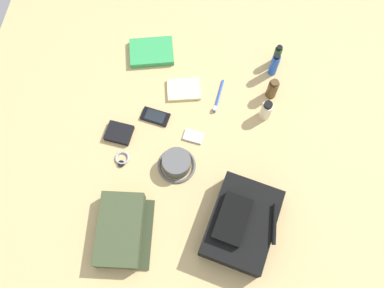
{
  "coord_description": "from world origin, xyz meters",
  "views": [
    {
      "loc": [
        0.61,
        0.07,
        1.55
      ],
      "look_at": [
        0.0,
        0.0,
        0.04
      ],
      "focal_mm": 36.28,
      "sensor_mm": 36.0,
      "label": 1
    }
  ],
  "objects_px": {
    "bucket_hat": "(177,163)",
    "cologne_bottle": "(272,89)",
    "paperback_novel": "(152,52)",
    "cell_phone": "(155,117)",
    "lotion_bottle": "(266,110)",
    "shampoo_bottle": "(277,55)",
    "notepad": "(184,89)",
    "wallet": "(119,133)",
    "wristwatch": "(122,159)",
    "deodorant_spray": "(274,65)",
    "toothbrush": "(218,98)",
    "media_player": "(193,136)",
    "toiletry_pouch": "(121,230)",
    "backpack": "(241,223)"
  },
  "relations": [
    {
      "from": "backpack",
      "to": "cell_phone",
      "type": "xyz_separation_m",
      "value": [
        -0.43,
        -0.41,
        -0.05
      ]
    },
    {
      "from": "cologne_bottle",
      "to": "paperback_novel",
      "type": "relative_size",
      "value": 0.48
    },
    {
      "from": "deodorant_spray",
      "to": "lotion_bottle",
      "type": "bearing_deg",
      "value": -5.94
    },
    {
      "from": "shampoo_bottle",
      "to": "toothbrush",
      "type": "height_order",
      "value": "shampoo_bottle"
    },
    {
      "from": "toiletry_pouch",
      "to": "deodorant_spray",
      "type": "xyz_separation_m",
      "value": [
        -0.8,
        0.55,
        0.03
      ]
    },
    {
      "from": "toothbrush",
      "to": "wallet",
      "type": "relative_size",
      "value": 1.55
    },
    {
      "from": "bucket_hat",
      "to": "deodorant_spray",
      "type": "bearing_deg",
      "value": 143.29
    },
    {
      "from": "shampoo_bottle",
      "to": "wristwatch",
      "type": "relative_size",
      "value": 1.61
    },
    {
      "from": "wristwatch",
      "to": "deodorant_spray",
      "type": "bearing_deg",
      "value": 129.58
    },
    {
      "from": "deodorant_spray",
      "to": "lotion_bottle",
      "type": "distance_m",
      "value": 0.23
    },
    {
      "from": "toiletry_pouch",
      "to": "deodorant_spray",
      "type": "bearing_deg",
      "value": 145.43
    },
    {
      "from": "lotion_bottle",
      "to": "notepad",
      "type": "distance_m",
      "value": 0.38
    },
    {
      "from": "cell_phone",
      "to": "toothbrush",
      "type": "bearing_deg",
      "value": 115.27
    },
    {
      "from": "toiletry_pouch",
      "to": "paperback_novel",
      "type": "height_order",
      "value": "toiletry_pouch"
    },
    {
      "from": "backpack",
      "to": "wallet",
      "type": "xyz_separation_m",
      "value": [
        -0.34,
        -0.55,
        -0.04
      ]
    },
    {
      "from": "notepad",
      "to": "backpack",
      "type": "bearing_deg",
      "value": 16.41
    },
    {
      "from": "paperback_novel",
      "to": "cologne_bottle",
      "type": "bearing_deg",
      "value": 74.62
    },
    {
      "from": "shampoo_bottle",
      "to": "paperback_novel",
      "type": "bearing_deg",
      "value": -87.67
    },
    {
      "from": "toiletry_pouch",
      "to": "cologne_bottle",
      "type": "xyz_separation_m",
      "value": [
        -0.68,
        0.55,
        0.02
      ]
    },
    {
      "from": "bucket_hat",
      "to": "lotion_bottle",
      "type": "xyz_separation_m",
      "value": [
        -0.28,
        0.35,
        0.02
      ]
    },
    {
      "from": "backpack",
      "to": "toiletry_pouch",
      "type": "relative_size",
      "value": 1.28
    },
    {
      "from": "shampoo_bottle",
      "to": "deodorant_spray",
      "type": "relative_size",
      "value": 0.85
    },
    {
      "from": "lotion_bottle",
      "to": "backpack",
      "type": "bearing_deg",
      "value": -8.36
    },
    {
      "from": "bucket_hat",
      "to": "wallet",
      "type": "distance_m",
      "value": 0.29
    },
    {
      "from": "backpack",
      "to": "cologne_bottle",
      "type": "bearing_deg",
      "value": 171.07
    },
    {
      "from": "notepad",
      "to": "cell_phone",
      "type": "bearing_deg",
      "value": -46.37
    },
    {
      "from": "toiletry_pouch",
      "to": "paperback_novel",
      "type": "xyz_separation_m",
      "value": [
        -0.84,
        -0.02,
        -0.02
      ]
    },
    {
      "from": "shampoo_bottle",
      "to": "cologne_bottle",
      "type": "height_order",
      "value": "shampoo_bottle"
    },
    {
      "from": "backpack",
      "to": "shampoo_bottle",
      "type": "xyz_separation_m",
      "value": [
        -0.79,
        0.11,
        -0.0
      ]
    },
    {
      "from": "shampoo_bottle",
      "to": "deodorant_spray",
      "type": "distance_m",
      "value": 0.06
    },
    {
      "from": "backpack",
      "to": "cologne_bottle",
      "type": "xyz_separation_m",
      "value": [
        -0.61,
        0.1,
        -0.0
      ]
    },
    {
      "from": "cell_phone",
      "to": "wallet",
      "type": "xyz_separation_m",
      "value": [
        0.1,
        -0.14,
        0.01
      ]
    },
    {
      "from": "cell_phone",
      "to": "bucket_hat",
      "type": "bearing_deg",
      "value": 30.28
    },
    {
      "from": "toiletry_pouch",
      "to": "paperback_novel",
      "type": "distance_m",
      "value": 0.84
    },
    {
      "from": "wallet",
      "to": "wristwatch",
      "type": "bearing_deg",
      "value": 24.66
    },
    {
      "from": "shampoo_bottle",
      "to": "notepad",
      "type": "bearing_deg",
      "value": -63.38
    },
    {
      "from": "lotion_bottle",
      "to": "cologne_bottle",
      "type": "bearing_deg",
      "value": 168.47
    },
    {
      "from": "backpack",
      "to": "paperback_novel",
      "type": "height_order",
      "value": "backpack"
    },
    {
      "from": "wristwatch",
      "to": "toothbrush",
      "type": "bearing_deg",
      "value": 131.99
    },
    {
      "from": "backpack",
      "to": "wallet",
      "type": "relative_size",
      "value": 3.45
    },
    {
      "from": "shampoo_bottle",
      "to": "cell_phone",
      "type": "height_order",
      "value": "shampoo_bottle"
    },
    {
      "from": "backpack",
      "to": "toiletry_pouch",
      "type": "bearing_deg",
      "value": -80.5
    },
    {
      "from": "media_player",
      "to": "wristwatch",
      "type": "height_order",
      "value": "same"
    },
    {
      "from": "deodorant_spray",
      "to": "cell_phone",
      "type": "bearing_deg",
      "value": -59.75
    },
    {
      "from": "cologne_bottle",
      "to": "media_player",
      "type": "xyz_separation_m",
      "value": [
        0.25,
        -0.32,
        -0.05
      ]
    },
    {
      "from": "bucket_hat",
      "to": "cologne_bottle",
      "type": "xyz_separation_m",
      "value": [
        -0.39,
        0.38,
        0.02
      ]
    },
    {
      "from": "paperback_novel",
      "to": "cell_phone",
      "type": "height_order",
      "value": "paperback_novel"
    },
    {
      "from": "deodorant_spray",
      "to": "toothbrush",
      "type": "height_order",
      "value": "deodorant_spray"
    },
    {
      "from": "deodorant_spray",
      "to": "cell_phone",
      "type": "relative_size",
      "value": 1.01
    },
    {
      "from": "lotion_bottle",
      "to": "media_player",
      "type": "bearing_deg",
      "value": -64.96
    }
  ]
}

